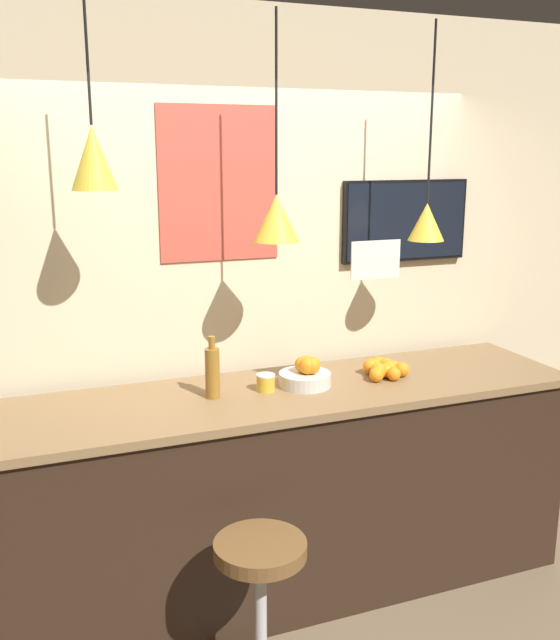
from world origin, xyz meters
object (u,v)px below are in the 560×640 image
at_px(spread_jar, 266,383).
at_px(mounted_tv, 405,221).
at_px(juice_bottle, 212,372).
at_px(bar_stool, 261,598).
at_px(fruit_bowl, 306,374).

relative_size(spread_jar, mounted_tv, 0.12).
bearing_deg(juice_bottle, bar_stool, -91.68).
bearing_deg(fruit_bowl, bar_stool, -124.94).
bearing_deg(spread_jar, bar_stool, -111.91).
height_order(spread_jar, mounted_tv, mounted_tv).
bearing_deg(fruit_bowl, juice_bottle, 179.72).
bearing_deg(fruit_bowl, spread_jar, 179.36).
relative_size(bar_stool, juice_bottle, 2.40).
xyz_separation_m(juice_bottle, mounted_tv, (1.24, 0.40, 0.62)).
distance_m(spread_jar, mounted_tv, 1.27).
bearing_deg(mounted_tv, juice_bottle, -162.07).
height_order(bar_stool, fruit_bowl, fruit_bowl).
bearing_deg(juice_bottle, spread_jar, 0.00).
xyz_separation_m(bar_stool, spread_jar, (0.28, 0.71, 0.64)).
xyz_separation_m(juice_bottle, spread_jar, (0.26, 0.00, -0.08)).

